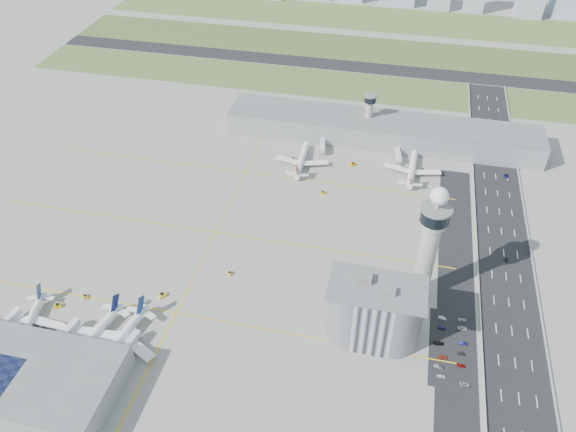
% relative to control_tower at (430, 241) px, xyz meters
% --- Properties ---
extents(ground, '(1000.00, 1000.00, 0.00)m').
position_rel_control_tower_xyz_m(ground, '(-72.00, -8.00, -35.04)').
color(ground, '#9A978F').
extents(grass_strip_0, '(480.00, 50.00, 0.08)m').
position_rel_control_tower_xyz_m(grass_strip_0, '(-92.00, 217.00, -35.00)').
color(grass_strip_0, '#405D2C').
rests_on(grass_strip_0, ground).
extents(grass_strip_1, '(480.00, 60.00, 0.08)m').
position_rel_control_tower_xyz_m(grass_strip_1, '(-92.00, 292.00, -35.00)').
color(grass_strip_1, '#3E5528').
rests_on(grass_strip_1, ground).
extents(grass_strip_2, '(480.00, 70.00, 0.08)m').
position_rel_control_tower_xyz_m(grass_strip_2, '(-92.00, 372.00, -35.00)').
color(grass_strip_2, '#506931').
rests_on(grass_strip_2, ground).
extents(runway, '(480.00, 22.00, 0.10)m').
position_rel_control_tower_xyz_m(runway, '(-92.00, 254.00, -34.98)').
color(runway, black).
rests_on(runway, ground).
extents(highway, '(28.00, 500.00, 0.10)m').
position_rel_control_tower_xyz_m(highway, '(43.00, -8.00, -34.99)').
color(highway, black).
rests_on(highway, ground).
extents(barrier_left, '(0.60, 500.00, 1.20)m').
position_rel_control_tower_xyz_m(barrier_left, '(29.00, -8.00, -34.44)').
color(barrier_left, '#9E9E99').
rests_on(barrier_left, ground).
extents(barrier_right, '(0.60, 500.00, 1.20)m').
position_rel_control_tower_xyz_m(barrier_right, '(57.00, -8.00, -34.44)').
color(barrier_right, '#9E9E99').
rests_on(barrier_right, ground).
extents(landside_road, '(18.00, 260.00, 0.08)m').
position_rel_control_tower_xyz_m(landside_road, '(18.00, -18.00, -35.00)').
color(landside_road, black).
rests_on(landside_road, ground).
extents(parking_lot, '(20.00, 44.00, 0.10)m').
position_rel_control_tower_xyz_m(parking_lot, '(16.00, -30.00, -34.99)').
color(parking_lot, black).
rests_on(parking_lot, ground).
extents(taxiway_line_h_0, '(260.00, 0.60, 0.01)m').
position_rel_control_tower_xyz_m(taxiway_line_h_0, '(-112.00, -38.00, -35.04)').
color(taxiway_line_h_0, yellow).
rests_on(taxiway_line_h_0, ground).
extents(taxiway_line_h_1, '(260.00, 0.60, 0.01)m').
position_rel_control_tower_xyz_m(taxiway_line_h_1, '(-112.00, 22.00, -35.04)').
color(taxiway_line_h_1, yellow).
rests_on(taxiway_line_h_1, ground).
extents(taxiway_line_h_2, '(260.00, 0.60, 0.01)m').
position_rel_control_tower_xyz_m(taxiway_line_h_2, '(-112.00, 82.00, -35.04)').
color(taxiway_line_h_2, yellow).
rests_on(taxiway_line_h_2, ground).
extents(taxiway_line_v, '(0.60, 260.00, 0.01)m').
position_rel_control_tower_xyz_m(taxiway_line_v, '(-112.00, 22.00, -35.04)').
color(taxiway_line_v, yellow).
rests_on(taxiway_line_v, ground).
extents(control_tower, '(14.00, 14.00, 64.50)m').
position_rel_control_tower_xyz_m(control_tower, '(0.00, 0.00, 0.00)').
color(control_tower, '#ADAAA5').
rests_on(control_tower, ground).
extents(secondary_tower, '(8.60, 8.60, 31.90)m').
position_rel_control_tower_xyz_m(secondary_tower, '(-42.00, 142.00, -16.24)').
color(secondary_tower, '#ADAAA5').
rests_on(secondary_tower, ground).
extents(admin_building, '(42.00, 24.00, 33.50)m').
position_rel_control_tower_xyz_m(admin_building, '(-20.01, -30.00, -19.74)').
color(admin_building, '#B2B2B7').
rests_on(admin_building, ground).
extents(terminal_pier, '(210.00, 32.00, 15.80)m').
position_rel_control_tower_xyz_m(terminal_pier, '(-32.00, 140.00, -27.14)').
color(terminal_pier, gray).
rests_on(terminal_pier, ground).
extents(near_terminal, '(84.00, 42.00, 13.00)m').
position_rel_control_tower_xyz_m(near_terminal, '(-160.07, -90.02, -28.62)').
color(near_terminal, gray).
rests_on(near_terminal, ground).
extents(airplane_near_a, '(39.76, 44.19, 10.72)m').
position_rel_control_tower_xyz_m(airplane_near_a, '(-174.12, -61.81, -29.68)').
color(airplane_near_a, white).
rests_on(airplane_near_a, ground).
extents(airplane_near_b, '(44.95, 50.02, 12.17)m').
position_rel_control_tower_xyz_m(airplane_near_b, '(-142.11, -63.40, -28.96)').
color(airplane_near_b, white).
rests_on(airplane_near_b, ground).
extents(airplane_near_c, '(45.27, 50.77, 12.58)m').
position_rel_control_tower_xyz_m(airplane_near_c, '(-129.41, -62.96, -28.75)').
color(airplane_near_c, white).
rests_on(airplane_near_c, ground).
extents(airplane_far_a, '(37.08, 43.10, 11.69)m').
position_rel_control_tower_xyz_m(airplane_far_a, '(-79.25, 99.48, -29.19)').
color(airplane_far_a, white).
rests_on(airplane_far_a, ground).
extents(airplane_far_b, '(37.80, 44.00, 11.98)m').
position_rel_control_tower_xyz_m(airplane_far_b, '(-8.91, 105.30, -29.05)').
color(airplane_far_b, white).
rests_on(airplane_far_b, ground).
extents(jet_bridge_near_1, '(5.39, 14.31, 5.70)m').
position_rel_control_tower_xyz_m(jet_bridge_near_1, '(-155.00, -69.00, -32.19)').
color(jet_bridge_near_1, silver).
rests_on(jet_bridge_near_1, ground).
extents(jet_bridge_near_2, '(5.39, 14.31, 5.70)m').
position_rel_control_tower_xyz_m(jet_bridge_near_2, '(-125.00, -69.00, -32.19)').
color(jet_bridge_near_2, silver).
rests_on(jet_bridge_near_2, ground).
extents(jet_bridge_far_0, '(5.39, 14.31, 5.70)m').
position_rel_control_tower_xyz_m(jet_bridge_far_0, '(-70.00, 124.00, -32.19)').
color(jet_bridge_far_0, silver).
rests_on(jet_bridge_far_0, ground).
extents(jet_bridge_far_1, '(5.39, 14.31, 5.70)m').
position_rel_control_tower_xyz_m(jet_bridge_far_1, '(-20.00, 124.00, -32.19)').
color(jet_bridge_far_1, silver).
rests_on(jet_bridge_far_1, ground).
extents(tug_0, '(4.13, 3.77, 1.98)m').
position_rel_control_tower_xyz_m(tug_0, '(-168.64, -46.81, -34.05)').
color(tug_0, '#D8B303').
rests_on(tug_0, ground).
extents(tug_1, '(3.41, 3.47, 1.68)m').
position_rel_control_tower_xyz_m(tug_1, '(-158.80, -38.46, -34.20)').
color(tug_1, '#F7A224').
rests_on(tug_1, ground).
extents(tug_2, '(4.26, 4.35, 2.10)m').
position_rel_control_tower_xyz_m(tug_2, '(-122.39, -29.43, -33.99)').
color(tug_2, yellow).
rests_on(tug_2, ground).
extents(tug_3, '(2.30, 3.00, 1.59)m').
position_rel_control_tower_xyz_m(tug_3, '(-94.69, -7.48, -34.25)').
color(tug_3, yellow).
rests_on(tug_3, ground).
extents(tug_4, '(3.29, 2.95, 1.58)m').
position_rel_control_tower_xyz_m(tug_4, '(-60.22, 70.43, -34.25)').
color(tug_4, '#D3BD02').
rests_on(tug_4, ground).
extents(tug_5, '(4.02, 4.01, 1.95)m').
position_rel_control_tower_xyz_m(tug_5, '(-46.67, 104.77, -34.06)').
color(tug_5, '#E8A700').
rests_on(tug_5, ground).
extents(car_lot_0, '(3.73, 1.75, 1.24)m').
position_rel_control_tower_xyz_m(car_lot_0, '(11.50, -46.49, -34.42)').
color(car_lot_0, silver).
rests_on(car_lot_0, ground).
extents(car_lot_1, '(4.05, 1.68, 1.30)m').
position_rel_control_tower_xyz_m(car_lot_1, '(10.28, -41.79, -34.39)').
color(car_lot_1, slate).
rests_on(car_lot_1, ground).
extents(car_lot_2, '(4.41, 2.36, 1.18)m').
position_rel_control_tower_xyz_m(car_lot_2, '(11.96, -36.32, -34.45)').
color(car_lot_2, '#9F3324').
rests_on(car_lot_2, ground).
extents(car_lot_3, '(4.72, 2.48, 1.30)m').
position_rel_control_tower_xyz_m(car_lot_3, '(10.16, -28.99, -34.39)').
color(car_lot_3, black).
rests_on(car_lot_3, ground).
extents(car_lot_4, '(3.78, 1.87, 1.24)m').
position_rel_control_tower_xyz_m(car_lot_4, '(11.54, -19.78, -34.42)').
color(car_lot_4, navy).
rests_on(car_lot_4, ground).
extents(car_lot_5, '(3.81, 1.82, 1.21)m').
position_rel_control_tower_xyz_m(car_lot_5, '(11.53, -13.63, -34.44)').
color(car_lot_5, silver).
rests_on(car_lot_5, ground).
extents(car_lot_6, '(4.56, 2.19, 1.25)m').
position_rel_control_tower_xyz_m(car_lot_6, '(21.21, -48.30, -34.41)').
color(car_lot_6, '#989898').
rests_on(car_lot_6, ground).
extents(car_lot_7, '(3.84, 1.74, 1.09)m').
position_rel_control_tower_xyz_m(car_lot_7, '(19.82, -38.97, -34.50)').
color(car_lot_7, maroon).
rests_on(car_lot_7, ground).
extents(car_lot_8, '(3.32, 1.40, 1.12)m').
position_rel_control_tower_xyz_m(car_lot_8, '(20.09, -32.44, -34.48)').
color(car_lot_8, '#2A2B2E').
rests_on(car_lot_8, ground).
extents(car_lot_9, '(4.04, 1.78, 1.29)m').
position_rel_control_tower_xyz_m(car_lot_9, '(20.86, -26.67, -34.40)').
color(car_lot_9, navy).
rests_on(car_lot_9, ground).
extents(car_lot_10, '(4.74, 2.58, 1.26)m').
position_rel_control_tower_xyz_m(car_lot_10, '(20.75, -17.77, -34.41)').
color(car_lot_10, '#BDBDBD').
rests_on(car_lot_10, ground).
extents(car_lot_11, '(4.42, 2.02, 1.25)m').
position_rel_control_tower_xyz_m(car_lot_11, '(20.61, -12.72, -34.41)').
color(car_lot_11, '#A4A4A4').
rests_on(car_lot_11, ground).
extents(car_hw_1, '(1.64, 3.43, 1.08)m').
position_rel_control_tower_xyz_m(car_hw_1, '(43.92, 34.43, -34.50)').
color(car_hw_1, black).
rests_on(car_hw_1, ground).
extents(car_hw_2, '(2.60, 4.81, 1.28)m').
position_rel_control_tower_xyz_m(car_hw_2, '(49.20, 113.30, -34.40)').
color(car_hw_2, navy).
rests_on(car_hw_2, ground).
extents(car_hw_4, '(2.18, 4.07, 1.32)m').
position_rel_control_tower_xyz_m(car_hw_4, '(35.95, 172.19, -34.38)').
color(car_hw_4, slate).
rests_on(car_hw_4, ground).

